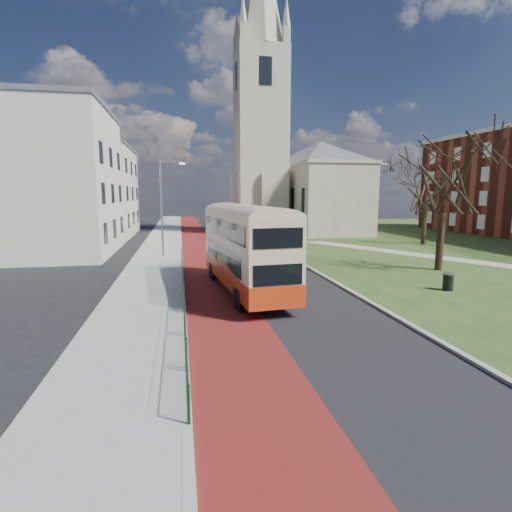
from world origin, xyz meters
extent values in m
plane|color=black|center=(0.00, 0.00, 0.00)|extent=(160.00, 160.00, 0.00)
cube|color=black|center=(1.50, 20.00, 0.01)|extent=(9.00, 120.00, 0.01)
cube|color=#591414|center=(-1.20, 20.00, 0.01)|extent=(3.40, 120.00, 0.01)
cube|color=gray|center=(-5.00, 20.00, 0.06)|extent=(4.00, 120.00, 0.12)
cube|color=#999993|center=(-3.00, 20.00, 0.07)|extent=(0.25, 120.00, 0.13)
cube|color=#999993|center=(6.10, 22.00, 0.07)|extent=(0.25, 80.00, 0.13)
cube|color=#2A4418|center=(26.00, 22.00, 0.02)|extent=(40.00, 80.00, 0.04)
cube|color=#9E998C|center=(20.00, 10.00, 0.06)|extent=(18.84, 32.82, 0.03)
cylinder|color=#0D3C1C|center=(-2.95, 4.00, 1.10)|extent=(0.04, 24.00, 0.04)
cylinder|color=#0D3C1C|center=(-2.95, 4.00, 0.15)|extent=(0.04, 24.00, 0.04)
cube|color=#9E9580|center=(8.00, 38.00, 12.00)|extent=(6.50, 6.50, 24.00)
cone|color=#9E9580|center=(5.27, 35.27, 27.80)|extent=(1.10, 1.10, 3.60)
cone|color=#9E9580|center=(10.73, 35.27, 27.80)|extent=(1.10, 1.10, 3.60)
cone|color=#9E9580|center=(5.27, 40.73, 27.80)|extent=(1.10, 1.10, 3.60)
cone|color=#9E9580|center=(10.73, 40.73, 27.80)|extent=(1.10, 1.10, 3.60)
cube|color=#9E9580|center=(16.50, 38.00, 4.50)|extent=(9.00, 18.00, 9.00)
pyramid|color=#565960|center=(16.50, 38.00, 12.60)|extent=(9.00, 18.00, 3.60)
cube|color=beige|center=(-14.00, 22.00, 6.25)|extent=(10.00, 14.00, 12.50)
cube|color=#565960|center=(-14.00, 22.00, 12.75)|extent=(10.30, 14.30, 0.50)
cube|color=#BEB6A1|center=(-14.00, 38.00, 5.50)|extent=(10.00, 16.00, 11.00)
cube|color=#565960|center=(-14.00, 38.00, 11.25)|extent=(10.30, 16.30, 0.50)
cylinder|color=gray|center=(-4.50, 18.00, 4.12)|extent=(0.16, 0.16, 8.00)
cylinder|color=gray|center=(-3.60, 18.00, 8.02)|extent=(1.80, 0.10, 0.10)
cube|color=silver|center=(-2.70, 18.00, 7.87)|extent=(0.50, 0.18, 0.12)
cube|color=#B93211|center=(0.42, 4.70, 1.02)|extent=(3.58, 11.18, 1.00)
cube|color=#D3B690|center=(0.42, 4.70, 2.97)|extent=(3.54, 11.12, 2.90)
cube|color=black|center=(-0.86, 4.88, 2.07)|extent=(0.91, 8.98, 0.95)
cube|color=black|center=(1.64, 5.12, 2.07)|extent=(0.91, 8.98, 0.95)
cube|color=black|center=(-0.83, 4.58, 3.57)|extent=(0.99, 9.85, 0.90)
cube|color=black|center=(1.67, 4.82, 3.57)|extent=(0.99, 9.85, 0.90)
cube|color=black|center=(-0.10, 10.14, 2.07)|extent=(2.24, 0.29, 1.05)
cube|color=black|center=(-0.10, 10.14, 3.57)|extent=(2.24, 0.29, 0.90)
cube|color=orange|center=(-0.10, 10.14, 4.14)|extent=(1.78, 0.27, 0.30)
cylinder|color=black|center=(-1.08, 8.31, 0.52)|extent=(0.40, 1.06, 1.04)
cylinder|color=black|center=(1.22, 8.53, 0.52)|extent=(0.40, 1.06, 1.04)
cylinder|color=black|center=(-0.42, 1.31, 0.52)|extent=(0.40, 1.06, 1.04)
cylinder|color=black|center=(1.88, 1.53, 0.52)|extent=(0.40, 1.06, 1.04)
cylinder|color=black|center=(14.88, 8.26, 2.04)|extent=(0.59, 0.59, 4.00)
cylinder|color=#312718|center=(22.44, 21.59, 1.82)|extent=(0.50, 0.50, 3.56)
cylinder|color=black|center=(11.57, 2.72, 0.49)|extent=(0.70, 0.70, 0.90)
cylinder|color=gray|center=(11.57, 2.72, 0.97)|extent=(0.75, 0.75, 0.06)
camera|label=1|loc=(-3.03, -16.61, 5.37)|focal=28.00mm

